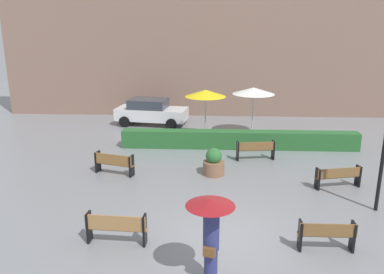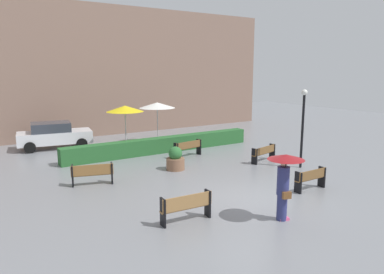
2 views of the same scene
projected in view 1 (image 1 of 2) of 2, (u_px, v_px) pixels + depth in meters
name	position (u px, v px, depth m)	size (l,w,h in m)	color
ground_plane	(225.00, 235.00, 11.40)	(60.00, 60.00, 0.00)	gray
bench_near_right	(327.00, 234.00, 10.51)	(1.52, 0.34, 0.84)	brown
bench_far_right	(339.00, 176.00, 14.57)	(1.77, 0.70, 0.81)	brown
bench_near_left	(116.00, 227.00, 10.83)	(1.72, 0.42, 0.89)	#9E7242
bench_far_left	(114.00, 162.00, 15.88)	(1.70, 0.82, 0.88)	olive
bench_back_row	(256.00, 149.00, 17.59)	(1.77, 0.59, 0.86)	brown
pedestrian_with_umbrella	(211.00, 226.00, 8.98)	(1.13, 1.13, 2.15)	navy
planter_pot	(214.00, 163.00, 15.88)	(0.87, 0.87, 1.12)	brown
patio_umbrella_yellow	(206.00, 93.00, 20.13)	(2.11, 2.11, 2.66)	silver
patio_umbrella_white	(254.00, 91.00, 20.92)	(2.25, 2.25, 2.65)	silver
hedge_strip	(239.00, 140.00, 19.30)	(11.52, 0.70, 0.86)	#28602D
building_facade	(219.00, 45.00, 25.49)	(28.00, 1.20, 9.15)	#846656
parked_car	(151.00, 111.00, 23.74)	(4.41, 2.46, 1.57)	silver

